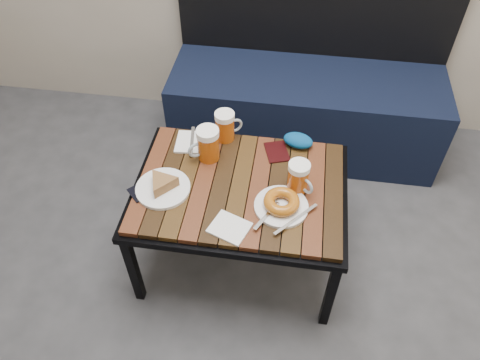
# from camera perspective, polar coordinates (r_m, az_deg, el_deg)

# --- Properties ---
(bench) EXTENTS (1.40, 0.50, 0.95)m
(bench) POSITION_cam_1_polar(r_m,az_deg,el_deg) (2.56, 7.97, 9.42)
(bench) COLOR black
(bench) RESTS_ON ground
(cafe_table) EXTENTS (0.84, 0.62, 0.47)m
(cafe_table) POSITION_cam_1_polar(r_m,az_deg,el_deg) (1.86, 0.00, -1.51)
(cafe_table) COLOR black
(cafe_table) RESTS_ON ground
(beer_mug_left) EXTENTS (0.14, 0.12, 0.15)m
(beer_mug_left) POSITION_cam_1_polar(r_m,az_deg,el_deg) (1.89, -3.98, 4.37)
(beer_mug_left) COLOR #A8470D
(beer_mug_left) RESTS_ON cafe_table
(beer_mug_centre) EXTENTS (0.13, 0.11, 0.13)m
(beer_mug_centre) POSITION_cam_1_polar(r_m,az_deg,el_deg) (1.98, -1.79, 6.61)
(beer_mug_centre) COLOR #A8470D
(beer_mug_centre) RESTS_ON cafe_table
(beer_mug_right) EXTENTS (0.12, 0.11, 0.13)m
(beer_mug_right) POSITION_cam_1_polar(r_m,az_deg,el_deg) (1.78, 7.16, 0.34)
(beer_mug_right) COLOR #A8470D
(beer_mug_right) RESTS_ON cafe_table
(plate_pie) EXTENTS (0.21, 0.21, 0.06)m
(plate_pie) POSITION_cam_1_polar(r_m,az_deg,el_deg) (1.82, -9.43, -0.66)
(plate_pie) COLOR white
(plate_pie) RESTS_ON cafe_table
(plate_bagel) EXTENTS (0.24, 0.24, 0.06)m
(plate_bagel) POSITION_cam_1_polar(r_m,az_deg,el_deg) (1.74, 5.07, -2.91)
(plate_bagel) COLOR white
(plate_bagel) RESTS_ON cafe_table
(napkin_left) EXTENTS (0.15, 0.18, 0.01)m
(napkin_left) POSITION_cam_1_polar(r_m,az_deg,el_deg) (2.00, -5.85, 4.62)
(napkin_left) COLOR white
(napkin_left) RESTS_ON cafe_table
(napkin_right) EXTENTS (0.17, 0.15, 0.01)m
(napkin_right) POSITION_cam_1_polar(r_m,az_deg,el_deg) (1.69, -1.28, -5.83)
(napkin_right) COLOR white
(napkin_right) RESTS_ON cafe_table
(passport_navy) EXTENTS (0.14, 0.14, 0.01)m
(passport_navy) POSITION_cam_1_polar(r_m,az_deg,el_deg) (1.84, -11.52, -1.15)
(passport_navy) COLOR black
(passport_navy) RESTS_ON cafe_table
(passport_burgundy) EXTENTS (0.12, 0.14, 0.01)m
(passport_burgundy) POSITION_cam_1_polar(r_m,az_deg,el_deg) (1.96, 4.51, 3.45)
(passport_burgundy) COLOR black
(passport_burgundy) RESTS_ON cafe_table
(knit_pouch) EXTENTS (0.14, 0.11, 0.05)m
(knit_pouch) POSITION_cam_1_polar(r_m,az_deg,el_deg) (1.98, 7.10, 4.81)
(knit_pouch) COLOR navy
(knit_pouch) RESTS_ON cafe_table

